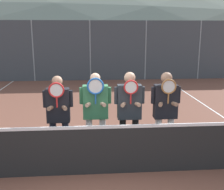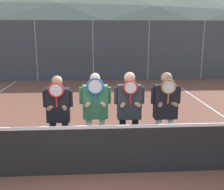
{
  "view_description": "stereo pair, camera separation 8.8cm",
  "coord_description": "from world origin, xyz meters",
  "px_view_note": "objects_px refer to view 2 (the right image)",
  "views": [
    {
      "loc": [
        -0.03,
        -4.67,
        2.58
      ],
      "look_at": [
        0.41,
        0.85,
        1.28
      ],
      "focal_mm": 45.0,
      "sensor_mm": 36.0,
      "label": 1
    },
    {
      "loc": [
        0.06,
        -4.68,
        2.58
      ],
      "look_at": [
        0.41,
        0.85,
        1.28
      ],
      "focal_mm": 45.0,
      "sensor_mm": 36.0,
      "label": 2
    }
  ],
  "objects_px": {
    "player_rightmost": "(165,108)",
    "car_far_left": "(17,58)",
    "car_left_of_center": "(103,57)",
    "player_center_right": "(129,108)",
    "player_leftmost": "(58,112)",
    "car_center": "(185,57)",
    "player_center_left": "(95,108)"
  },
  "relations": [
    {
      "from": "player_center_right",
      "to": "player_rightmost",
      "type": "bearing_deg",
      "value": 0.09
    },
    {
      "from": "car_center",
      "to": "car_left_of_center",
      "type": "bearing_deg",
      "value": -179.84
    },
    {
      "from": "player_leftmost",
      "to": "car_left_of_center",
      "type": "distance_m",
      "value": 12.29
    },
    {
      "from": "player_rightmost",
      "to": "player_center_left",
      "type": "bearing_deg",
      "value": 175.09
    },
    {
      "from": "car_left_of_center",
      "to": "player_rightmost",
      "type": "bearing_deg",
      "value": -85.9
    },
    {
      "from": "player_leftmost",
      "to": "player_center_left",
      "type": "xyz_separation_m",
      "value": [
        0.72,
        0.13,
        0.03
      ]
    },
    {
      "from": "player_center_right",
      "to": "car_left_of_center",
      "type": "bearing_deg",
      "value": 90.71
    },
    {
      "from": "player_center_left",
      "to": "player_center_right",
      "type": "distance_m",
      "value": 0.67
    },
    {
      "from": "player_leftmost",
      "to": "player_center_right",
      "type": "bearing_deg",
      "value": 0.56
    },
    {
      "from": "player_rightmost",
      "to": "car_far_left",
      "type": "xyz_separation_m",
      "value": [
        -6.0,
        11.9,
        -0.18
      ]
    },
    {
      "from": "car_left_of_center",
      "to": "car_center",
      "type": "height_order",
      "value": "car_left_of_center"
    },
    {
      "from": "player_leftmost",
      "to": "car_center",
      "type": "xyz_separation_m",
      "value": [
        6.43,
        12.24,
        -0.13
      ]
    },
    {
      "from": "player_center_left",
      "to": "car_far_left",
      "type": "relative_size",
      "value": 0.38
    },
    {
      "from": "player_leftmost",
      "to": "player_rightmost",
      "type": "relative_size",
      "value": 0.98
    },
    {
      "from": "player_rightmost",
      "to": "player_center_right",
      "type": "bearing_deg",
      "value": -179.91
    },
    {
      "from": "car_far_left",
      "to": "car_center",
      "type": "relative_size",
      "value": 0.97
    },
    {
      "from": "player_rightmost",
      "to": "car_left_of_center",
      "type": "xyz_separation_m",
      "value": [
        -0.88,
        12.22,
        -0.13
      ]
    },
    {
      "from": "player_center_left",
      "to": "car_center",
      "type": "xyz_separation_m",
      "value": [
        5.71,
        12.11,
        -0.16
      ]
    },
    {
      "from": "player_rightmost",
      "to": "car_left_of_center",
      "type": "bearing_deg",
      "value": 94.1
    },
    {
      "from": "player_center_left",
      "to": "player_rightmost",
      "type": "bearing_deg",
      "value": -4.91
    },
    {
      "from": "player_leftmost",
      "to": "car_center",
      "type": "relative_size",
      "value": 0.37
    },
    {
      "from": "player_center_left",
      "to": "car_center",
      "type": "bearing_deg",
      "value": 64.75
    },
    {
      "from": "car_left_of_center",
      "to": "player_center_right",
      "type": "bearing_deg",
      "value": -89.29
    },
    {
      "from": "player_center_left",
      "to": "car_far_left",
      "type": "bearing_deg",
      "value": 111.38
    },
    {
      "from": "player_center_right",
      "to": "car_left_of_center",
      "type": "xyz_separation_m",
      "value": [
        -0.15,
        12.22,
        -0.14
      ]
    },
    {
      "from": "car_left_of_center",
      "to": "car_far_left",
      "type": "bearing_deg",
      "value": -176.48
    },
    {
      "from": "player_center_left",
      "to": "car_center",
      "type": "relative_size",
      "value": 0.37
    },
    {
      "from": "car_far_left",
      "to": "player_center_right",
      "type": "bearing_deg",
      "value": -66.1
    },
    {
      "from": "car_far_left",
      "to": "car_left_of_center",
      "type": "xyz_separation_m",
      "value": [
        5.12,
        0.32,
        0.05
      ]
    },
    {
      "from": "player_center_left",
      "to": "player_rightmost",
      "type": "xyz_separation_m",
      "value": [
        1.38,
        -0.12,
        0.01
      ]
    },
    {
      "from": "player_center_left",
      "to": "player_center_right",
      "type": "height_order",
      "value": "player_center_right"
    },
    {
      "from": "player_leftmost",
      "to": "player_center_left",
      "type": "distance_m",
      "value": 0.73
    }
  ]
}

